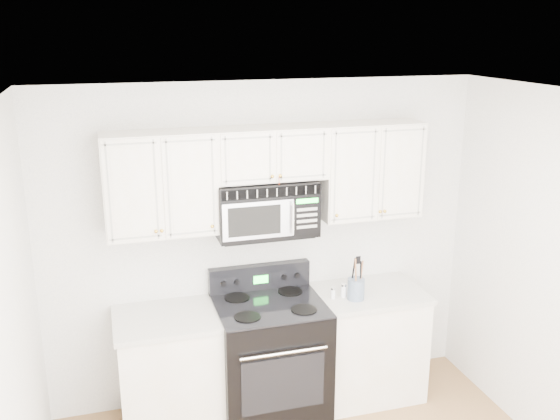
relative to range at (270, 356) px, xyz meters
name	(u,v)px	position (x,y,z in m)	size (l,w,h in m)	color
room	(347,346)	(0.05, -1.40, 0.82)	(3.51, 3.51, 2.61)	olive
base_cabinet_left	(175,374)	(-0.75, 0.04, -0.06)	(0.86, 0.65, 0.92)	beige
base_cabinet_right	(367,345)	(0.85, 0.04, -0.06)	(0.86, 0.65, 0.92)	beige
range	(270,356)	(0.00, 0.00, 0.00)	(0.83, 0.75, 1.14)	black
upper_cabinets	(269,171)	(0.05, 0.18, 1.45)	(2.44, 0.37, 0.75)	beige
microwave	(265,208)	(0.01, 0.15, 1.18)	(0.76, 0.43, 0.42)	black
utensil_crock	(356,288)	(0.68, -0.07, 0.53)	(0.14, 0.14, 0.36)	slate
shaker_salt	(333,293)	(0.52, -0.02, 0.48)	(0.04, 0.04, 0.09)	silver
shaker_pepper	(344,290)	(0.61, -0.01, 0.49)	(0.05, 0.05, 0.11)	silver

